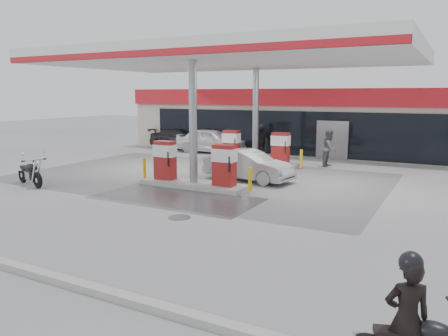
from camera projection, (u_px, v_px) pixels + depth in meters
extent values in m
plane|color=gray|center=(165.00, 197.00, 15.90)|extent=(90.00, 90.00, 0.00)
cube|color=#4C4C4F|center=(176.00, 198.00, 15.67)|extent=(6.00, 3.00, 0.00)
cylinder|color=#38383A|center=(179.00, 217.00, 13.23)|extent=(0.70, 0.70, 0.01)
cube|color=#B5AC98|center=(304.00, 119.00, 29.45)|extent=(22.00, 8.00, 4.00)
cube|color=black|center=(283.00, 133.00, 26.06)|extent=(18.00, 0.10, 2.60)
cube|color=red|center=(283.00, 97.00, 25.64)|extent=(22.00, 0.25, 1.00)
cube|color=navy|center=(412.00, 98.00, 22.33)|extent=(3.50, 0.12, 0.80)
cube|color=gray|center=(332.00, 140.00, 24.67)|extent=(1.80, 0.14, 2.20)
cube|color=silver|center=(229.00, 57.00, 19.35)|extent=(16.00, 10.00, 0.60)
cube|color=red|center=(162.00, 52.00, 15.08)|extent=(16.00, 0.12, 0.24)
cube|color=red|center=(271.00, 67.00, 23.68)|extent=(16.00, 0.12, 0.24)
cylinder|color=gray|center=(193.00, 122.00, 17.20)|extent=(0.32, 0.32, 5.00)
cylinder|color=gray|center=(256.00, 116.00, 22.41)|extent=(0.32, 0.32, 5.00)
cube|color=#9E9E99|center=(194.00, 184.00, 17.63)|extent=(4.50, 1.30, 0.18)
cube|color=maroon|center=(165.00, 160.00, 18.13)|extent=(0.85, 0.48, 1.60)
cube|color=maroon|center=(224.00, 165.00, 16.82)|extent=(0.85, 0.48, 1.60)
cube|color=silver|center=(165.00, 151.00, 18.06)|extent=(0.88, 0.52, 0.50)
cube|color=silver|center=(224.00, 155.00, 16.75)|extent=(0.88, 0.52, 0.50)
cylinder|color=gold|center=(144.00, 168.00, 18.72)|extent=(0.14, 0.14, 0.90)
cylinder|color=gold|center=(250.00, 179.00, 16.38)|extent=(0.14, 0.14, 0.90)
cube|color=#9E9E99|center=(255.00, 164.00, 22.83)|extent=(4.50, 1.30, 0.18)
cube|color=maroon|center=(231.00, 145.00, 23.34)|extent=(0.85, 0.48, 1.60)
cube|color=maroon|center=(280.00, 148.00, 22.03)|extent=(0.85, 0.48, 1.60)
cube|color=silver|center=(231.00, 138.00, 23.27)|extent=(0.88, 0.52, 0.50)
cube|color=silver|center=(281.00, 140.00, 21.96)|extent=(0.88, 0.52, 0.50)
cylinder|color=gold|center=(213.00, 152.00, 23.92)|extent=(0.14, 0.14, 0.90)
cylinder|color=gold|center=(301.00, 158.00, 21.59)|extent=(0.14, 0.14, 0.90)
ellipsoid|color=black|center=(433.00, 331.00, 5.66)|extent=(0.61, 0.47, 0.27)
cube|color=black|center=(395.00, 333.00, 5.73)|extent=(0.57, 0.40, 0.10)
imported|color=black|center=(407.00, 319.00, 5.68)|extent=(0.71, 0.61, 1.64)
torus|color=black|center=(38.00, 180.00, 17.24)|extent=(0.68, 0.34, 0.67)
torus|color=black|center=(23.00, 175.00, 18.31)|extent=(0.68, 0.34, 0.67)
cube|color=gray|center=(30.00, 176.00, 17.73)|extent=(0.50, 0.38, 0.33)
cube|color=black|center=(28.00, 172.00, 17.83)|extent=(0.99, 0.39, 0.09)
ellipsoid|color=black|center=(31.00, 167.00, 17.55)|extent=(0.70, 0.52, 0.31)
cube|color=black|center=(26.00, 167.00, 17.95)|extent=(0.66, 0.43, 0.11)
cylinder|color=silver|center=(34.00, 160.00, 17.27)|extent=(0.28, 0.82, 0.04)
sphere|color=silver|center=(36.00, 164.00, 17.20)|extent=(0.20, 0.20, 0.20)
cylinder|color=silver|center=(29.00, 176.00, 18.25)|extent=(0.99, 0.37, 0.09)
imported|color=silver|center=(211.00, 141.00, 27.60)|extent=(4.60, 1.91, 1.56)
imported|color=#55555A|center=(329.00, 148.00, 22.38)|extent=(0.75, 0.94, 1.88)
imported|color=#A6A8AE|center=(248.00, 165.00, 18.80)|extent=(4.15, 1.87, 1.32)
imported|color=black|center=(182.00, 139.00, 29.60)|extent=(4.68, 1.97, 1.35)
imported|color=#151F48|center=(393.00, 150.00, 25.16)|extent=(4.12, 2.90, 1.04)
imported|color=black|center=(261.00, 141.00, 25.95)|extent=(1.14, 0.69, 1.81)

